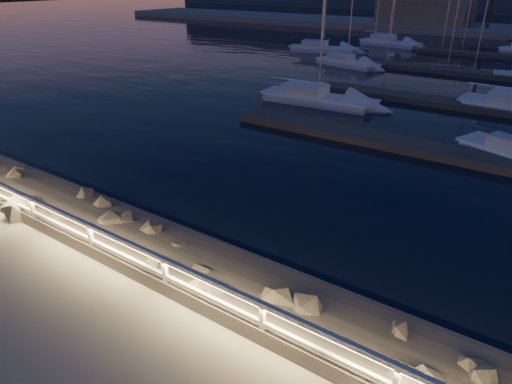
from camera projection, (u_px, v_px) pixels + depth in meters
ground at (228, 322)px, 10.77m from camera, size 400.00×400.00×0.00m
harbor_water at (487, 99)px, 34.20m from camera, size 400.00×440.00×0.60m
guard_rail at (224, 295)px, 10.48m from camera, size 44.11×0.12×1.06m
floating_docks at (492, 89)px, 34.91m from camera, size 22.00×36.00×0.40m
sailboat_f at (315, 97)px, 31.54m from camera, size 8.23×2.91×13.79m
sailboat_i at (321, 48)px, 52.97m from camera, size 8.10×4.08×13.37m
sailboat_j at (346, 62)px, 44.77m from camera, size 7.07×3.58×11.61m
sailboat_m at (388, 42)px, 57.66m from camera, size 8.06×3.43×13.39m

